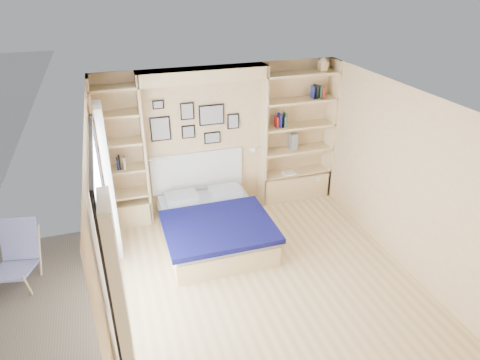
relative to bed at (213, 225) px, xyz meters
name	(u,v)px	position (x,y,z in m)	size (l,w,h in m)	color
ground	(265,280)	(0.43, -1.17, -0.26)	(4.50, 4.50, 0.00)	#E2C380
room_shell	(209,169)	(0.05, 0.35, 0.81)	(4.50, 4.50, 4.50)	#E4BA86
bed	(213,225)	(0.00, 0.00, 0.00)	(1.59, 2.06, 1.07)	#E1C489
photo_gallery	(194,122)	(-0.02, 1.05, 1.34)	(1.48, 0.02, 0.82)	black
reading_lamps	(207,155)	(0.13, 0.83, 0.84)	(1.92, 0.12, 0.15)	silver
shelf_decor	(285,112)	(1.52, 0.90, 1.42)	(3.57, 0.23, 2.03)	#A51E1E
deck_chair	(16,255)	(-2.77, -0.13, 0.14)	(0.65, 0.92, 0.84)	tan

